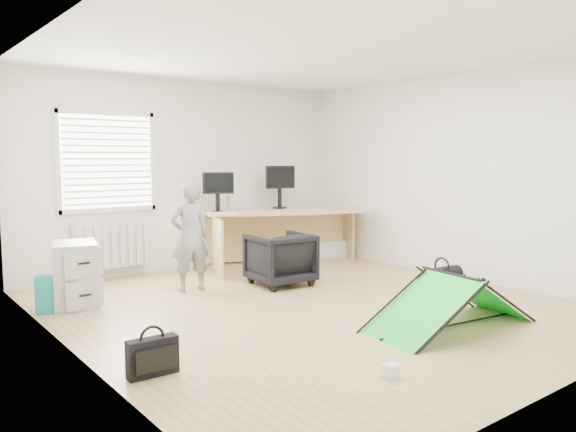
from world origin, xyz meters
TOP-DOWN VIEW (x-y plane):
  - ground at (0.00, 0.00)m, footprint 5.50×5.50m
  - back_wall at (0.00, 2.75)m, footprint 5.00×0.02m
  - window at (-1.20, 2.71)m, footprint 1.20×0.06m
  - radiator at (-1.20, 2.67)m, footprint 1.00×0.12m
  - desk at (1.22, 2.01)m, footprint 2.52×1.58m
  - filing_cabinet at (-2.01, 1.57)m, footprint 0.58×0.69m
  - monitor_left at (0.24, 2.35)m, footprint 0.44×0.27m
  - monitor_right at (1.34, 2.34)m, footprint 0.51×0.15m
  - keyboard at (0.23, 2.22)m, footprint 0.44×0.19m
  - thermos at (0.43, 2.36)m, footprint 0.08×0.08m
  - office_chair at (0.35, 1.02)m, footprint 0.77×0.79m
  - person at (-0.70, 1.42)m, footprint 0.52×0.38m
  - kite at (0.55, -1.40)m, footprint 1.75×0.96m
  - storage_crate at (2.21, 2.14)m, footprint 0.56×0.47m
  - tote_bag at (-2.28, 1.44)m, footprint 0.36×0.26m
  - laptop_bag at (-2.18, -0.78)m, footprint 0.38×0.13m
  - white_box at (-0.81, -1.88)m, footprint 0.11×0.11m
  - duffel_bag at (1.55, -0.55)m, footprint 0.55×0.32m

SIDE VIEW (x-z plane):
  - ground at x=0.00m, z-range 0.00..0.00m
  - white_box at x=-0.81m, z-range 0.00..0.10m
  - duffel_bag at x=1.55m, z-range 0.00..0.23m
  - storage_crate at x=2.21m, z-range 0.00..0.27m
  - laptop_bag at x=-2.18m, z-range 0.00..0.28m
  - tote_bag at x=-2.28m, z-range 0.00..0.40m
  - kite at x=0.55m, z-range 0.00..0.52m
  - office_chair at x=0.35m, z-range 0.00..0.66m
  - filing_cabinet at x=-2.01m, z-range 0.00..0.70m
  - desk at x=1.22m, z-range 0.00..0.82m
  - radiator at x=-1.20m, z-range 0.15..0.75m
  - person at x=-0.70m, z-range 0.00..1.32m
  - keyboard at x=0.23m, z-range 0.82..0.84m
  - thermos at x=0.43m, z-range 0.82..1.05m
  - monitor_left at x=0.24m, z-range 0.82..1.24m
  - monitor_right at x=1.34m, z-range 0.82..1.30m
  - back_wall at x=0.00m, z-range 0.00..2.70m
  - window at x=-1.20m, z-range 0.95..2.15m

